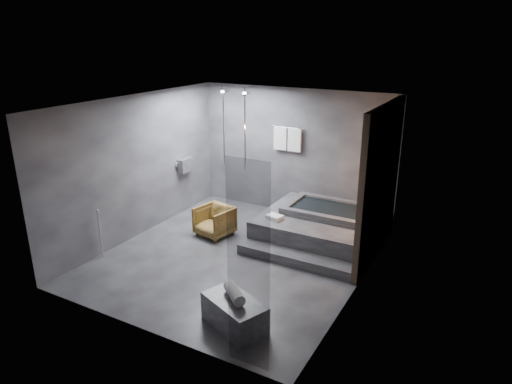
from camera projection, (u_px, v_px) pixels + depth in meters
The scene contains 7 objects.
room at pixel (262, 165), 7.83m from camera, with size 5.00×5.04×2.82m.
tub_deck at pixel (320, 227), 9.02m from camera, with size 2.20×2.00×0.50m, color #2E2E31.
tub_step at pixel (295, 259), 8.10m from camera, with size 2.20×0.36×0.18m, color #2E2E31.
concrete_bench at pixel (235, 313), 6.32m from camera, with size 0.93×0.51×0.42m, color #323235.
driftwood_chair at pixel (214, 221), 9.17m from camera, with size 0.65×0.67×0.61m, color #473111.
rolled_towel at pixel (234, 293), 6.26m from camera, with size 0.17×0.17×0.47m, color white.
deck_towel at pixel (275, 217), 8.75m from camera, with size 0.30×0.22×0.08m, color white.
Camera 1 is at (3.94, -6.42, 3.89)m, focal length 32.00 mm.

